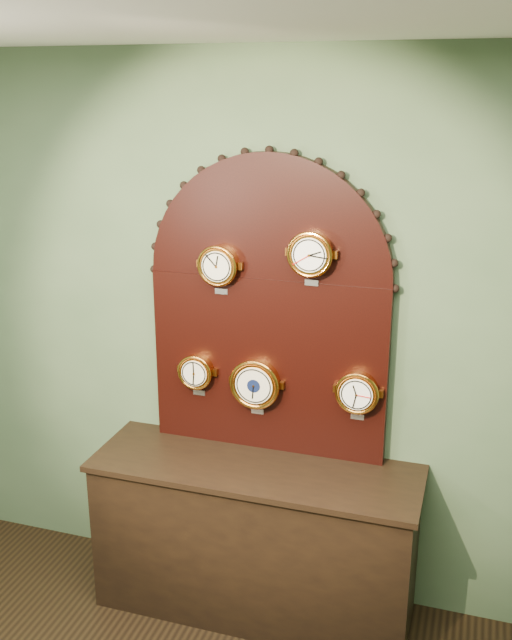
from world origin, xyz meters
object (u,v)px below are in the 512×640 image
(barometer, at_px, (256,384))
(tide_clock, at_px, (357,392))
(display_board, at_px, (268,299))
(arabic_clock, at_px, (311,254))
(roman_clock, at_px, (219,265))
(hygrometer, at_px, (196,371))
(shop_counter, at_px, (255,541))

(barometer, relative_size, tide_clock, 1.18)
(display_board, xyz_separation_m, arabic_clock, (0.22, -0.07, 0.25))
(roman_clock, bearing_deg, hygrometer, 179.79)
(hygrometer, height_order, tide_clock, tide_clock)
(arabic_clock, relative_size, tide_clock, 1.02)
(shop_counter, bearing_deg, arabic_clock, 34.81)
(roman_clock, xyz_separation_m, arabic_clock, (0.45, -0.00, 0.09))
(arabic_clock, bearing_deg, display_board, 163.29)
(arabic_clock, relative_size, barometer, 0.87)
(arabic_clock, bearing_deg, tide_clock, 0.03)
(barometer, distance_m, tide_clock, 0.51)
(display_board, distance_m, tide_clock, 0.62)
(shop_counter, relative_size, barometer, 5.17)
(barometer, bearing_deg, shop_counter, -73.67)
(shop_counter, xyz_separation_m, tide_clock, (0.47, 0.15, 0.82))
(roman_clock, distance_m, tide_clock, 0.90)
(hygrometer, xyz_separation_m, barometer, (0.32, -0.00, -0.03))
(barometer, xyz_separation_m, tide_clock, (0.51, 0.00, 0.02))
(display_board, relative_size, hygrometer, 6.46)
(display_board, bearing_deg, barometer, -123.51)
(display_board, xyz_separation_m, tide_clock, (0.47, -0.07, -0.40))
(hygrometer, bearing_deg, display_board, 10.24)
(roman_clock, bearing_deg, display_board, 15.90)
(hygrometer, relative_size, barometer, 0.77)
(arabic_clock, xyz_separation_m, hygrometer, (-0.58, 0.00, -0.65))
(display_board, xyz_separation_m, roman_clock, (-0.23, -0.07, 0.17))
(shop_counter, xyz_separation_m, roman_clock, (-0.23, 0.15, 1.39))
(shop_counter, relative_size, arabic_clock, 5.98)
(arabic_clock, bearing_deg, shop_counter, -145.19)
(arabic_clock, height_order, tide_clock, arabic_clock)
(shop_counter, bearing_deg, roman_clock, 146.36)
(roman_clock, distance_m, hygrometer, 0.58)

